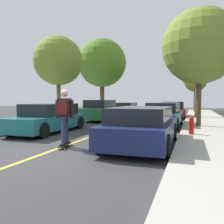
% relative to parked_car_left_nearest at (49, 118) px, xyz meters
% --- Properties ---
extents(ground, '(80.00, 80.00, 0.00)m').
position_rel_parked_car_left_nearest_xyz_m(ground, '(2.40, -3.37, -0.65)').
color(ground, '#353538').
extents(center_line, '(0.12, 39.20, 0.01)m').
position_rel_parked_car_left_nearest_xyz_m(center_line, '(2.40, 0.63, -0.65)').
color(center_line, gold).
rests_on(center_line, ground).
extents(parked_car_left_nearest, '(1.92, 4.71, 1.33)m').
position_rel_parked_car_left_nearest_xyz_m(parked_car_left_nearest, '(0.00, 0.00, 0.00)').
color(parked_car_left_nearest, '#196066').
rests_on(parked_car_left_nearest, ground).
extents(parked_car_left_near, '(1.98, 4.15, 1.50)m').
position_rel_parked_car_left_nearest_xyz_m(parked_car_left_near, '(0.00, 6.28, 0.09)').
color(parked_car_left_near, '#1E5B33').
rests_on(parked_car_left_near, ground).
extents(parked_car_left_far, '(1.87, 4.47, 1.22)m').
position_rel_parked_car_left_nearest_xyz_m(parked_car_left_far, '(0.00, 13.42, -0.03)').
color(parked_car_left_far, '#B7B7BC').
rests_on(parked_car_left_far, ground).
extents(parked_car_right_nearest, '(2.02, 4.29, 1.27)m').
position_rel_parked_car_left_nearest_xyz_m(parked_car_right_nearest, '(4.79, -1.84, -0.00)').
color(parked_car_right_nearest, navy).
rests_on(parked_car_right_nearest, ground).
extents(parked_car_right_near, '(1.90, 4.72, 1.35)m').
position_rel_parked_car_left_nearest_xyz_m(parked_car_right_near, '(4.79, 4.18, 0.02)').
color(parked_car_right_near, '#196066').
rests_on(parked_car_right_near, ground).
extents(parked_car_right_far, '(2.05, 4.37, 1.35)m').
position_rel_parked_car_left_nearest_xyz_m(parked_car_right_far, '(4.79, 10.88, 0.00)').
color(parked_car_right_far, maroon).
rests_on(parked_car_right_far, ground).
extents(street_tree_left_nearest, '(3.13, 3.13, 5.43)m').
position_rel_parked_car_left_nearest_xyz_m(street_tree_left_nearest, '(-1.84, 3.73, 3.34)').
color(street_tree_left_nearest, brown).
rests_on(street_tree_left_nearest, sidewalk_left).
extents(street_tree_left_near, '(4.54, 4.54, 7.12)m').
position_rel_parked_car_left_nearest_xyz_m(street_tree_left_near, '(-1.84, 11.29, 4.32)').
color(street_tree_left_near, '#4C3823').
rests_on(street_tree_left_near, sidewalk_left).
extents(street_tree_right_nearest, '(3.91, 3.91, 6.10)m').
position_rel_parked_car_left_nearest_xyz_m(street_tree_right_nearest, '(6.63, 3.78, 3.63)').
color(street_tree_right_nearest, '#4C3823').
rests_on(street_tree_right_nearest, sidewalk_right).
extents(street_tree_right_near, '(3.94, 3.94, 7.04)m').
position_rel_parked_car_left_nearest_xyz_m(street_tree_right_near, '(6.63, 10.67, 4.55)').
color(street_tree_right_near, brown).
rests_on(street_tree_right_near, sidewalk_right).
extents(street_tree_right_far, '(3.91, 3.91, 6.76)m').
position_rel_parked_car_left_nearest_xyz_m(street_tree_right_far, '(6.63, 19.54, 4.26)').
color(street_tree_right_far, '#4C3823').
rests_on(street_tree_right_far, sidewalk_right).
extents(street_tree_right_farthest, '(3.13, 3.13, 5.65)m').
position_rel_parked_car_left_nearest_xyz_m(street_tree_right_farthest, '(6.63, 25.79, 3.53)').
color(street_tree_right_farthest, '#4C3823').
rests_on(street_tree_right_farthest, sidewalk_right).
extents(fire_hydrant, '(0.20, 0.20, 0.70)m').
position_rel_parked_car_left_nearest_xyz_m(fire_hydrant, '(6.29, 0.52, -0.17)').
color(fire_hydrant, '#B2140F').
rests_on(fire_hydrant, sidewalk_right).
extents(streetlamp, '(0.36, 0.24, 6.05)m').
position_rel_parked_car_left_nearest_xyz_m(streetlamp, '(6.54, 11.30, 2.92)').
color(streetlamp, '#38383D').
rests_on(streetlamp, sidewalk_right).
extents(skateboard, '(0.40, 0.87, 0.10)m').
position_rel_parked_car_left_nearest_xyz_m(skateboard, '(2.52, -2.84, -0.56)').
color(skateboard, black).
rests_on(skateboard, ground).
extents(skateboarder, '(0.59, 0.70, 1.73)m').
position_rel_parked_car_left_nearest_xyz_m(skateboarder, '(2.53, -2.87, 0.44)').
color(skateboarder, black).
rests_on(skateboarder, skateboard).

